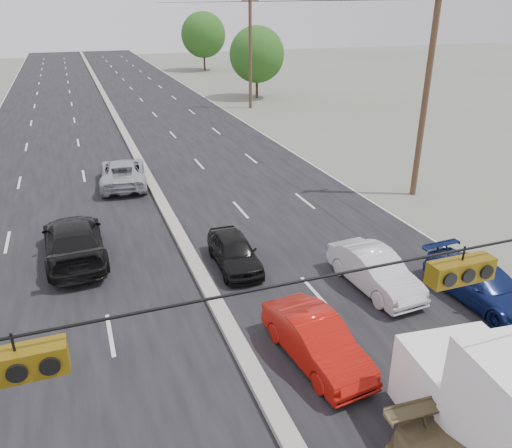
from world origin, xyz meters
The scene contains 13 objects.
road_surface centered at (0.00, 30.00, 0.00)m, with size 20.00×160.00×0.02m, color black.
center_median centered at (0.00, 30.00, 0.10)m, with size 0.50×160.00×0.20m, color gray.
utility_pole_right_b centered at (12.50, 15.00, 5.11)m, with size 1.60×0.30×10.00m.
utility_pole_right_c centered at (12.50, 40.00, 5.11)m, with size 1.60×0.30×10.00m.
traffic_signals centered at (1.40, 0.00, 5.49)m, with size 25.00×0.30×0.54m.
tree_right_mid centered at (15.00, 45.00, 4.34)m, with size 5.60×5.60×7.14m.
tree_right_far centered at (16.00, 70.00, 4.96)m, with size 6.40×6.40×8.16m.
red_sedan centered at (1.83, 4.86, 0.65)m, with size 1.38×3.96×1.31m, color #B5120B.
queue_car_a centered at (1.40, 10.78, 0.62)m, with size 1.46×3.62×1.23m, color black.
queue_car_b centered at (5.45, 7.64, 0.67)m, with size 1.41×4.05×1.33m, color silver.
queue_car_d centered at (8.30, 5.69, 0.63)m, with size 1.77×4.35×1.26m, color #101D50.
oncoming_near centered at (-4.16, 13.47, 0.78)m, with size 2.17×5.34×1.55m, color black.
oncoming_far centered at (-1.40, 21.66, 0.70)m, with size 2.33×5.06×1.41m, color #A3A6AB.
Camera 1 is at (-3.57, -5.00, 9.05)m, focal length 35.00 mm.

